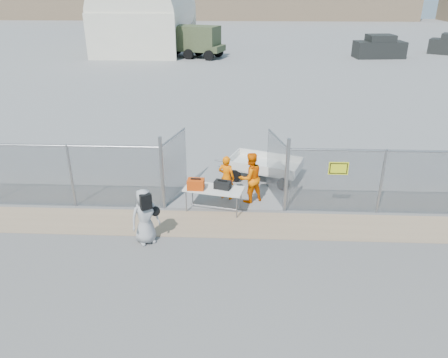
{
  "coord_description": "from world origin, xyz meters",
  "views": [
    {
      "loc": [
        0.58,
        -10.75,
        6.93
      ],
      "look_at": [
        0.0,
        2.0,
        1.1
      ],
      "focal_mm": 35.0,
      "sensor_mm": 36.0,
      "label": 1
    }
  ],
  "objects_px": {
    "folding_table": "(214,199)",
    "security_worker_right": "(250,178)",
    "utility_trailer": "(265,168)",
    "visitor": "(145,216)",
    "security_worker_left": "(226,178)"
  },
  "relations": [
    {
      "from": "folding_table",
      "to": "visitor",
      "type": "relative_size",
      "value": 1.13
    },
    {
      "from": "security_worker_left",
      "to": "visitor",
      "type": "xyz_separation_m",
      "value": [
        -2.19,
        -2.87,
        0.05
      ]
    },
    {
      "from": "security_worker_right",
      "to": "visitor",
      "type": "distance_m",
      "value": 4.05
    },
    {
      "from": "security_worker_left",
      "to": "security_worker_right",
      "type": "xyz_separation_m",
      "value": [
        0.81,
        -0.16,
        0.09
      ]
    },
    {
      "from": "folding_table",
      "to": "security_worker_left",
      "type": "distance_m",
      "value": 1.04
    },
    {
      "from": "folding_table",
      "to": "security_worker_right",
      "type": "distance_m",
      "value": 1.47
    },
    {
      "from": "folding_table",
      "to": "security_worker_left",
      "type": "xyz_separation_m",
      "value": [
        0.37,
        0.89,
        0.39
      ]
    },
    {
      "from": "security_worker_right",
      "to": "security_worker_left",
      "type": "bearing_deg",
      "value": -41.88
    },
    {
      "from": "visitor",
      "to": "utility_trailer",
      "type": "xyz_separation_m",
      "value": [
        3.59,
        4.66,
        -0.42
      ]
    },
    {
      "from": "security_worker_right",
      "to": "visitor",
      "type": "bearing_deg",
      "value": 11.36
    },
    {
      "from": "security_worker_right",
      "to": "utility_trailer",
      "type": "bearing_deg",
      "value": -137.33
    },
    {
      "from": "security_worker_right",
      "to": "visitor",
      "type": "relative_size",
      "value": 1.06
    },
    {
      "from": "security_worker_left",
      "to": "security_worker_right",
      "type": "relative_size",
      "value": 0.89
    },
    {
      "from": "visitor",
      "to": "folding_table",
      "type": "bearing_deg",
      "value": 15.98
    },
    {
      "from": "security_worker_left",
      "to": "visitor",
      "type": "height_order",
      "value": "visitor"
    }
  ]
}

